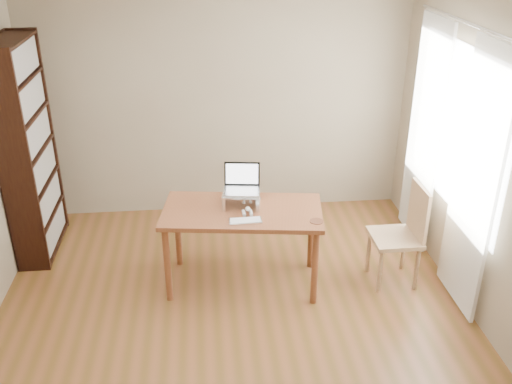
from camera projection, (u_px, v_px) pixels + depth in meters
The scene contains 10 objects.
room at pixel (237, 188), 4.03m from camera, with size 4.04×4.54×2.64m.
bookshelf at pixel (28, 151), 5.35m from camera, with size 0.30×0.90×2.10m.
curtains at pixel (447, 154), 4.96m from camera, with size 0.03×1.90×2.25m.
desk at pixel (242, 220), 4.97m from camera, with size 1.46×0.86×0.75m.
laptop_stand at pixel (241, 197), 4.96m from camera, with size 0.32×0.25×0.13m.
laptop at pixel (241, 183), 4.96m from camera, with size 0.34×0.30×0.22m.
keyboard at pixel (246, 221), 4.72m from camera, with size 0.27×0.12×0.02m.
coaster at pixel (317, 221), 4.73m from camera, with size 0.11×0.11×0.01m, color #562C1D.
cat at pixel (245, 198), 5.00m from camera, with size 0.23×0.47×0.14m.
chair at pixel (404, 231), 5.06m from camera, with size 0.42×0.42×0.94m.
Camera 1 is at (-0.19, -3.62, 3.04)m, focal length 40.00 mm.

